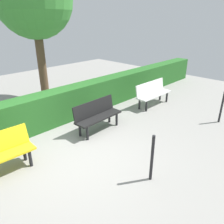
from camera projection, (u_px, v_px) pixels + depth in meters
The scene contains 7 objects.
ground_plane at pixel (76, 155), 5.21m from camera, with size 18.43×18.43×0.00m, color gray.
bench_white at pixel (153, 92), 8.01m from camera, with size 1.60×0.48×0.86m.
bench_black at pixel (97, 114), 6.20m from camera, with size 1.48×0.49×0.86m.
hedge_row at pixel (71, 102), 7.00m from camera, with size 14.43×0.59×1.01m, color #266023.
tree_near at pixel (34, 0), 7.22m from camera, with size 2.58×2.58×4.84m.
railing_post_near at pixel (222, 107), 6.65m from camera, with size 0.06×0.06×1.00m, color black.
railing_post_mid at pixel (152, 158), 4.24m from camera, with size 0.06×0.06×1.00m, color black.
Camera 1 is at (2.55, 3.66, 3.00)m, focal length 35.28 mm.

